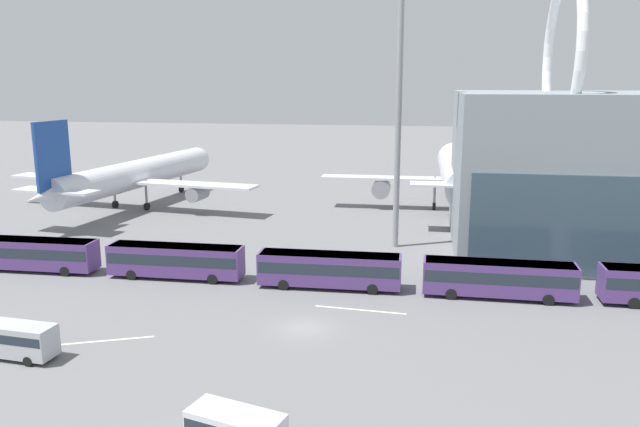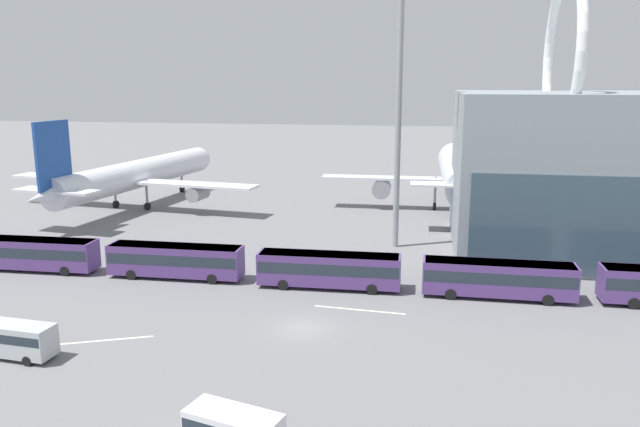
% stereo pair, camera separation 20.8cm
% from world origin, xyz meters
% --- Properties ---
extents(ground_plane, '(440.00, 440.00, 0.00)m').
position_xyz_m(ground_plane, '(0.00, 0.00, 0.00)').
color(ground_plane, slate).
extents(airliner_at_gate_near, '(40.43, 43.71, 14.10)m').
position_xyz_m(airliner_at_gate_near, '(-34.48, 41.00, 4.98)').
color(airliner_at_gate_near, silver).
rests_on(airliner_at_gate_near, ground_plane).
extents(airliner_at_gate_far, '(40.83, 39.23, 14.91)m').
position_xyz_m(airliner_at_gate_far, '(13.81, 48.82, 5.50)').
color(airliner_at_gate_far, silver).
rests_on(airliner_at_gate_far, ground_plane).
extents(shuttle_bus_1, '(13.28, 2.97, 3.28)m').
position_xyz_m(shuttle_bus_1, '(-30.00, 10.07, 1.93)').
color(shuttle_bus_1, '#56387A').
rests_on(shuttle_bus_1, ground_plane).
extents(shuttle_bus_2, '(13.25, 2.86, 3.28)m').
position_xyz_m(shuttle_bus_2, '(-14.79, 10.25, 1.93)').
color(shuttle_bus_2, '#56387A').
rests_on(shuttle_bus_2, ground_plane).
extents(shuttle_bus_3, '(13.28, 2.96, 3.28)m').
position_xyz_m(shuttle_bus_3, '(0.42, 9.87, 1.93)').
color(shuttle_bus_3, '#56387A').
rests_on(shuttle_bus_3, ground_plane).
extents(shuttle_bus_4, '(13.25, 2.84, 3.28)m').
position_xyz_m(shuttle_bus_4, '(15.63, 9.79, 1.93)').
color(shuttle_bus_4, '#56387A').
rests_on(shuttle_bus_4, ground_plane).
extents(service_van_foreground, '(5.86, 2.47, 2.48)m').
position_xyz_m(service_van_foreground, '(-18.77, -8.59, 1.46)').
color(service_van_foreground, '#B2B7BC').
rests_on(service_van_foreground, ground_plane).
extents(service_van_crossing, '(5.53, 3.41, 2.10)m').
position_xyz_m(service_van_crossing, '(-0.39, -16.60, 1.25)').
color(service_van_crossing, silver).
rests_on(service_van_crossing, ground_plane).
extents(floodlight_mast, '(2.33, 2.33, 32.47)m').
position_xyz_m(floodlight_mast, '(5.70, 25.75, 18.82)').
color(floodlight_mast, gray).
rests_on(floodlight_mast, ground_plane).
extents(lane_stripe_1, '(7.80, 0.88, 0.01)m').
position_xyz_m(lane_stripe_1, '(3.88, 4.69, 0.00)').
color(lane_stripe_1, silver).
rests_on(lane_stripe_1, ground_plane).
extents(lane_stripe_2, '(7.02, 3.13, 0.01)m').
position_xyz_m(lane_stripe_2, '(-14.39, -4.94, 0.00)').
color(lane_stripe_2, silver).
rests_on(lane_stripe_2, ground_plane).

